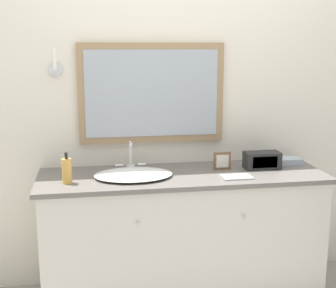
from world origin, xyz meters
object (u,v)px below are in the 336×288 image
object	(u,v)px
sink_basin	(133,174)
soap_bottle	(67,171)
appliance_box	(262,160)
picture_frame	(222,161)

from	to	relation	value
sink_basin	soap_bottle	xyz separation A→B (m)	(-0.40, -0.08, 0.06)
appliance_box	soap_bottle	bearing A→B (deg)	-173.65
picture_frame	soap_bottle	bearing A→B (deg)	-171.23
picture_frame	appliance_box	bearing A→B (deg)	-2.68
sink_basin	picture_frame	bearing A→B (deg)	7.49
appliance_box	sink_basin	bearing A→B (deg)	-175.67
soap_bottle	appliance_box	world-z (taller)	soap_bottle
sink_basin	picture_frame	size ratio (longest dim) A/B	4.13
sink_basin	appliance_box	size ratio (longest dim) A/B	2.08
sink_basin	soap_bottle	size ratio (longest dim) A/B	2.55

